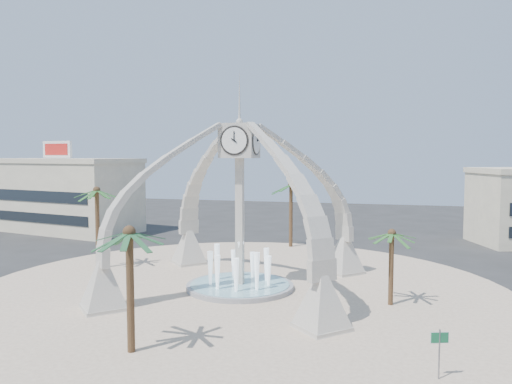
% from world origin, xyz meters
% --- Properties ---
extents(ground, '(140.00, 140.00, 0.00)m').
position_xyz_m(ground, '(0.00, 0.00, 0.00)').
color(ground, '#282828').
rests_on(ground, ground).
extents(plaza, '(40.00, 40.00, 0.06)m').
position_xyz_m(plaza, '(0.00, 0.00, 0.03)').
color(plaza, beige).
rests_on(plaza, ground).
extents(clock_tower, '(17.94, 17.94, 16.30)m').
position_xyz_m(clock_tower, '(-0.00, -0.00, 6.49)').
color(clock_tower, beige).
rests_on(clock_tower, ground).
extents(fountain, '(8.00, 8.00, 3.62)m').
position_xyz_m(fountain, '(0.00, 0.00, 0.29)').
color(fountain, '#9A9A9C').
rests_on(fountain, ground).
extents(building_nw, '(23.75, 13.73, 11.90)m').
position_xyz_m(building_nw, '(-32.00, 22.00, 4.83)').
color(building_nw, beige).
rests_on(building_nw, ground).
extents(palm_east, '(4.49, 4.49, 5.53)m').
position_xyz_m(palm_east, '(10.88, -1.24, 4.81)').
color(palm_east, brown).
rests_on(palm_east, ground).
extents(palm_west, '(4.59, 4.59, 7.72)m').
position_xyz_m(palm_west, '(-14.05, 3.19, 6.84)').
color(palm_west, brown).
rests_on(palm_west, ground).
extents(palm_north, '(4.76, 4.76, 7.61)m').
position_xyz_m(palm_north, '(0.30, 18.00, 6.70)').
color(palm_north, brown).
rests_on(palm_north, ground).
extents(palm_south, '(4.87, 4.87, 6.95)m').
position_xyz_m(palm_south, '(-1.79, -12.94, 6.08)').
color(palm_south, brown).
rests_on(palm_south, ground).
extents(street_sign, '(0.81, 0.30, 2.32)m').
position_xyz_m(street_sign, '(12.97, -12.15, 1.66)').
color(street_sign, slate).
rests_on(street_sign, ground).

